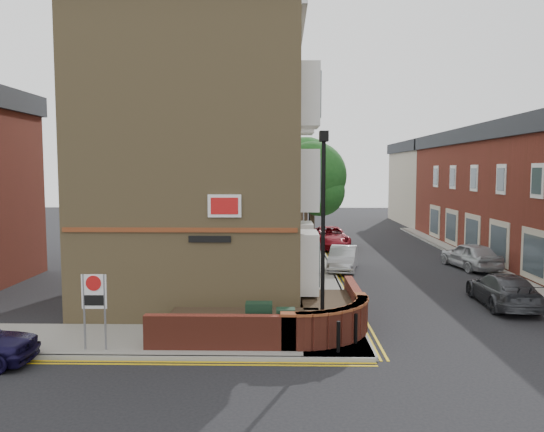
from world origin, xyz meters
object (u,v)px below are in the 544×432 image
at_px(zone_sign, 94,298).
at_px(silver_car_near, 343,258).
at_px(utility_cabinet_large, 259,322).
at_px(lamppost, 323,236).

relative_size(zone_sign, silver_car_near, 0.57).
bearing_deg(silver_car_near, utility_cabinet_large, -96.68).
bearing_deg(utility_cabinet_large, lamppost, -3.01).
relative_size(utility_cabinet_large, silver_car_near, 0.31).
bearing_deg(zone_sign, silver_car_near, 56.24).
bearing_deg(zone_sign, lamppost, 6.07).
distance_m(zone_sign, silver_car_near, 15.51).
bearing_deg(utility_cabinet_large, silver_car_near, 72.09).
xyz_separation_m(utility_cabinet_large, silver_car_near, (3.90, 12.06, -0.08)).
height_order(lamppost, zone_sign, lamppost).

